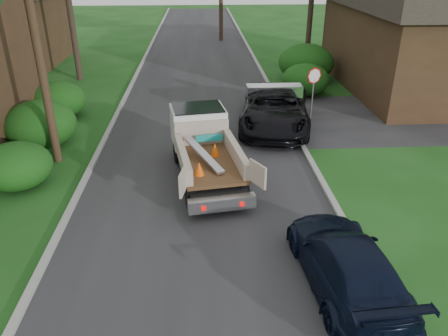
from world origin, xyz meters
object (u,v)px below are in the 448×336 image
house_left_far (3,18)px  navy_suv (346,263)px  stop_sign (314,83)px  house_right (433,32)px  flatbed_truck (203,141)px  utility_pole (33,19)px  black_pickup (275,108)px

house_left_far → navy_suv: house_left_far is taller
stop_sign → navy_suv: bearing=-99.5°
house_right → flatbed_truck: (-12.97, -10.02, -2.04)m
flatbed_truck → house_left_far: bearing=118.1°
house_left_far → stop_sign: bearing=-34.8°
stop_sign → house_left_far: size_ratio=0.33×
utility_pole → black_pickup: 10.30m
house_left_far → flatbed_truck: 22.62m
utility_pole → house_right: (18.48, 9.02, -2.01)m
house_left_far → black_pickup: 21.89m
flatbed_truck → stop_sign: bearing=35.4°
stop_sign → navy_suv: 11.71m
house_right → navy_suv: (-9.73, -16.50, -2.49)m
stop_sign → house_right: 9.37m
house_left_far → utility_pole: bearing=-64.8°
utility_pole → navy_suv: size_ratio=2.16×
utility_pole → black_pickup: (8.80, 3.19, -4.29)m
stop_sign → flatbed_truck: (-5.17, -5.02, -0.66)m
stop_sign → house_right: (7.80, 5.00, 1.38)m
house_left_far → house_right: size_ratio=0.58×
black_pickup → flatbed_truck: bearing=-118.2°
house_right → navy_suv: bearing=-120.5°
flatbed_truck → black_pickup: (3.30, 4.20, -0.23)m
utility_pole → flatbed_truck: bearing=-10.4°
stop_sign → black_pickup: 2.24m
house_left_far → black_pickup: size_ratio=1.19×
house_left_far → flatbed_truck: size_ratio=1.33×
black_pickup → stop_sign: bearing=33.8°
stop_sign → house_right: bearing=32.7°
house_right → flatbed_truck: size_ratio=2.28×
black_pickup → navy_suv: black_pickup is taller
stop_sign → house_right: size_ratio=0.19×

